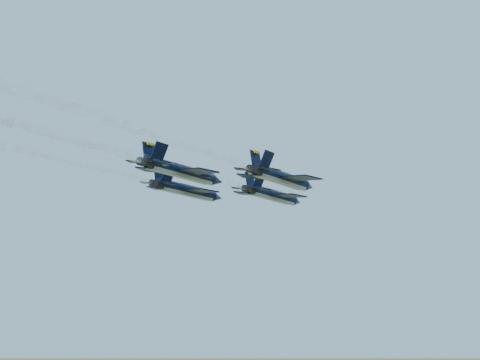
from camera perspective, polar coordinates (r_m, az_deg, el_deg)
The scene contains 5 objects.
jet_lead at distance 104.98m, azimuth 3.21°, elevation -1.47°, with size 13.98×17.90×4.09m.
jet_left at distance 100.80m, azimuth -4.94°, elevation -1.02°, with size 13.98×17.90×4.09m.
jet_right at distance 90.77m, azimuth 4.09°, elevation 0.16°, with size 13.98×17.90×4.09m.
jet_slot at distance 86.50m, azimuth -5.41°, elevation 0.77°, with size 13.98×17.90×4.09m.
smoke_trail_lead at distance 69.18m, azimuth -19.04°, elevation 4.58°, with size 3.25×67.69×1.96m.
Camera 1 is at (53.21, -80.21, 88.48)m, focal length 45.00 mm.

